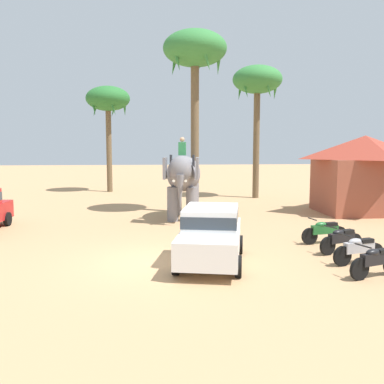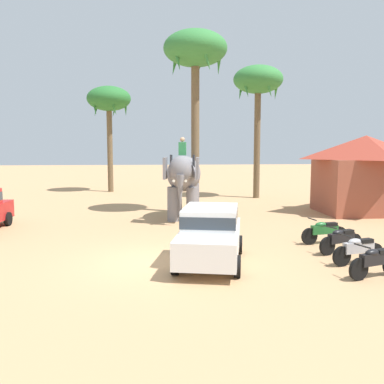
{
  "view_description": "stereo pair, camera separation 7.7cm",
  "coord_description": "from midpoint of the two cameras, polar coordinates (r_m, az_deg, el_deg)",
  "views": [
    {
      "loc": [
        0.01,
        -12.8,
        3.6
      ],
      "look_at": [
        1.48,
        4.81,
        1.6
      ],
      "focal_mm": 40.38,
      "sensor_mm": 36.0,
      "label": 1
    },
    {
      "loc": [
        0.08,
        -12.8,
        3.6
      ],
      "look_at": [
        1.48,
        4.81,
        1.6
      ],
      "focal_mm": 40.38,
      "sensor_mm": 36.0,
      "label": 2
    }
  ],
  "objects": [
    {
      "name": "motorcycle_second_in_row",
      "position": [
        13.87,
        21.02,
        -7.05
      ],
      "size": [
        1.76,
        0.7,
        0.94
      ],
      "color": "black",
      "rests_on": "ground"
    },
    {
      "name": "roadside_hut",
      "position": [
        24.0,
        21.69,
        2.47
      ],
      "size": [
        5.0,
        4.2,
        4.0
      ],
      "color": "#994C38",
      "rests_on": "ground"
    },
    {
      "name": "elephant_with_mahout",
      "position": [
        20.47,
        -1.27,
        1.94
      ],
      "size": [
        2.04,
        3.98,
        3.88
      ],
      "color": "slate",
      "rests_on": "ground"
    },
    {
      "name": "palm_tree_behind_elephant",
      "position": [
        29.01,
        8.54,
        13.97
      ],
      "size": [
        3.2,
        3.2,
        8.6
      ],
      "color": "brown",
      "rests_on": "ground"
    },
    {
      "name": "palm_tree_near_hut",
      "position": [
        32.79,
        -11.1,
        11.66
      ],
      "size": [
        3.2,
        3.2,
        7.75
      ],
      "color": "brown",
      "rests_on": "ground"
    },
    {
      "name": "motorcycle_mid_row",
      "position": [
        15.06,
        18.99,
        -5.92
      ],
      "size": [
        1.7,
        0.84,
        0.94
      ],
      "color": "black",
      "rests_on": "ground"
    },
    {
      "name": "motorcycle_fourth_in_row",
      "position": [
        16.28,
        16.96,
        -4.93
      ],
      "size": [
        1.79,
        0.59,
        0.94
      ],
      "color": "black",
      "rests_on": "ground"
    },
    {
      "name": "motorcycle_nearest_camera",
      "position": [
        12.72,
        23.02,
        -8.34
      ],
      "size": [
        1.73,
        0.79,
        0.94
      ],
      "color": "black",
      "rests_on": "ground"
    },
    {
      "name": "ground_plane",
      "position": [
        13.29,
        -4.86,
        -9.28
      ],
      "size": [
        120.0,
        120.0,
        0.0
      ],
      "primitive_type": "plane",
      "color": "tan"
    },
    {
      "name": "car_sedan_foreground",
      "position": [
        13.02,
        2.36,
        -5.38
      ],
      "size": [
        2.52,
        4.36,
        1.7
      ],
      "color": "white",
      "rests_on": "ground"
    },
    {
      "name": "palm_tree_left_of_road",
      "position": [
        22.62,
        0.29,
        17.67
      ],
      "size": [
        3.2,
        3.2,
        9.21
      ],
      "color": "brown",
      "rests_on": "ground"
    }
  ]
}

